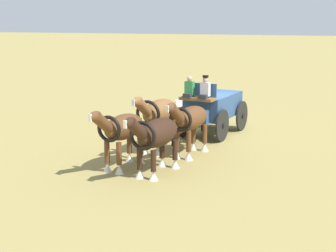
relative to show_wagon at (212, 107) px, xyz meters
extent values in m
plane|color=#9E8C4C|center=(-0.17, 0.03, -1.23)|extent=(220.00, 220.00, 0.00)
cube|color=#2D4C7A|center=(-0.17, 0.03, 0.03)|extent=(3.22, 2.13, 0.99)
cube|color=brown|center=(1.54, -0.31, 0.57)|extent=(0.83, 1.50, 0.12)
cube|color=#2D4C7A|center=(1.93, -0.39, -0.11)|extent=(0.48, 1.29, 0.60)
cube|color=#2D4C7A|center=(1.24, -0.25, 0.90)|extent=(0.34, 1.41, 0.55)
cube|color=black|center=(-0.17, 0.03, -0.56)|extent=(3.24, 0.80, 0.16)
cylinder|color=black|center=(1.17, 0.67, -0.56)|extent=(1.32, 0.34, 1.33)
cylinder|color=black|center=(1.17, 0.67, -0.56)|extent=(0.23, 0.22, 0.20)
cylinder|color=black|center=(0.83, -1.07, -0.56)|extent=(1.32, 0.34, 1.33)
cylinder|color=black|center=(0.83, -1.07, -0.56)|extent=(0.23, 0.22, 0.20)
cylinder|color=black|center=(-1.16, 1.14, -0.56)|extent=(1.32, 0.34, 1.33)
cylinder|color=black|center=(-1.16, 1.14, -0.56)|extent=(0.23, 0.22, 0.20)
cylinder|color=black|center=(-1.50, -0.61, -0.56)|extent=(1.32, 0.34, 1.33)
cylinder|color=black|center=(-1.50, -0.61, -0.56)|extent=(0.23, 0.22, 0.20)
cylinder|color=brown|center=(2.57, -0.51, -0.51)|extent=(2.57, 0.61, 0.10)
cube|color=#2D2D33|center=(1.72, 0.01, 0.71)|extent=(0.46, 0.39, 0.16)
cube|color=silver|center=(1.60, 0.03, 0.98)|extent=(0.31, 0.40, 0.55)
sphere|color=tan|center=(1.60, 0.03, 1.37)|extent=(0.22, 0.22, 0.22)
cylinder|color=black|center=(1.60, 0.03, 1.50)|extent=(0.24, 0.24, 0.08)
cube|color=#2D2D33|center=(1.59, -0.67, 0.71)|extent=(0.46, 0.39, 0.16)
cube|color=#338C4C|center=(1.47, -0.65, 0.98)|extent=(0.31, 0.40, 0.55)
sphere|color=tan|center=(1.47, -0.65, 1.37)|extent=(0.22, 0.22, 0.22)
ellipsoid|color=brown|center=(3.58, -0.05, 0.18)|extent=(2.16, 1.24, 0.85)
cylinder|color=brown|center=(4.32, 0.04, -0.55)|extent=(0.18, 0.18, 0.73)
cone|color=silver|center=(4.32, 0.04, -1.07)|extent=(0.30, 0.30, 0.31)
cylinder|color=brown|center=(4.23, -0.42, -0.55)|extent=(0.18, 0.18, 0.73)
cone|color=silver|center=(4.23, -0.42, -1.07)|extent=(0.30, 0.30, 0.31)
cylinder|color=brown|center=(2.92, 0.32, -0.55)|extent=(0.18, 0.18, 0.73)
cone|color=silver|center=(2.92, 0.32, -1.07)|extent=(0.30, 0.30, 0.31)
cylinder|color=brown|center=(2.83, -0.14, -0.55)|extent=(0.18, 0.18, 0.73)
cone|color=silver|center=(2.83, -0.14, -1.07)|extent=(0.30, 0.30, 0.31)
cylinder|color=brown|center=(4.84, -0.30, 0.57)|extent=(1.00, 0.54, 0.81)
ellipsoid|color=brown|center=(5.20, -0.38, 0.82)|extent=(0.64, 0.37, 0.32)
cube|color=silver|center=(5.47, -0.43, 0.82)|extent=(0.08, 0.11, 0.24)
torus|color=black|center=(4.47, -0.23, 0.28)|extent=(0.29, 0.89, 0.89)
cylinder|color=black|center=(2.53, 0.16, -0.12)|extent=(0.14, 0.14, 0.80)
ellipsoid|color=brown|center=(3.32, -1.33, 0.28)|extent=(2.28, 1.37, 0.97)
cylinder|color=brown|center=(4.10, -1.21, -0.51)|extent=(0.18, 0.18, 0.77)
cone|color=silver|center=(4.10, -1.21, -1.06)|extent=(0.30, 0.30, 0.33)
cylinder|color=brown|center=(4.00, -1.74, -0.51)|extent=(0.18, 0.18, 0.77)
cone|color=silver|center=(4.00, -1.74, -1.06)|extent=(0.30, 0.30, 0.33)
cylinder|color=brown|center=(2.64, -0.92, -0.51)|extent=(0.18, 0.18, 0.77)
cone|color=silver|center=(2.64, -0.92, -1.06)|extent=(0.30, 0.30, 0.33)
cylinder|color=brown|center=(2.54, -1.44, -0.51)|extent=(0.18, 0.18, 0.77)
cone|color=silver|center=(2.54, -1.44, -1.06)|extent=(0.30, 0.30, 0.33)
cylinder|color=brown|center=(4.62, -1.59, 0.69)|extent=(1.00, 0.54, 0.81)
ellipsoid|color=brown|center=(4.98, -1.66, 0.95)|extent=(0.64, 0.37, 0.32)
cube|color=silver|center=(5.26, -1.72, 0.95)|extent=(0.08, 0.11, 0.24)
torus|color=black|center=(4.26, -1.52, 0.38)|extent=(0.31, 1.00, 1.00)
cylinder|color=black|center=(2.23, -1.11, -0.02)|extent=(0.14, 0.14, 0.80)
ellipsoid|color=#331E14|center=(6.13, -0.56, 0.14)|extent=(2.31, 1.32, 0.91)
cylinder|color=#331E14|center=(6.92, -0.47, -0.59)|extent=(0.18, 0.18, 0.68)
cone|color=silver|center=(6.92, -0.47, -1.08)|extent=(0.30, 0.30, 0.29)
cylinder|color=#331E14|center=(6.82, -0.96, -0.59)|extent=(0.18, 0.18, 0.68)
cone|color=silver|center=(6.82, -0.96, -1.08)|extent=(0.30, 0.30, 0.29)
cylinder|color=#331E14|center=(5.43, -0.17, -0.59)|extent=(0.18, 0.18, 0.68)
cone|color=silver|center=(5.43, -0.17, -1.08)|extent=(0.30, 0.30, 0.29)
cylinder|color=#331E14|center=(5.33, -0.66, -0.59)|extent=(0.18, 0.18, 0.68)
cone|color=silver|center=(5.33, -0.66, -1.08)|extent=(0.30, 0.30, 0.29)
cylinder|color=#331E14|center=(7.45, -0.83, 0.53)|extent=(1.00, 0.54, 0.81)
ellipsoid|color=#331E14|center=(7.81, -0.90, 0.79)|extent=(0.64, 0.37, 0.32)
cube|color=silver|center=(8.08, -0.95, 0.79)|extent=(0.08, 0.11, 0.24)
torus|color=black|center=(7.09, -0.76, 0.24)|extent=(0.30, 0.95, 0.94)
cylinder|color=black|center=(5.01, -0.34, -0.16)|extent=(0.14, 0.14, 0.80)
ellipsoid|color=brown|center=(5.87, -1.84, 0.21)|extent=(2.14, 1.23, 0.85)
cylinder|color=brown|center=(6.61, -1.75, -0.53)|extent=(0.18, 0.18, 0.75)
cone|color=silver|center=(6.61, -1.75, -1.06)|extent=(0.30, 0.30, 0.32)
cylinder|color=brown|center=(6.51, -2.21, -0.53)|extent=(0.18, 0.18, 0.75)
cone|color=silver|center=(6.51, -2.21, -1.06)|extent=(0.30, 0.30, 0.32)
cylinder|color=brown|center=(5.23, -1.47, -0.53)|extent=(0.18, 0.18, 0.75)
cone|color=silver|center=(5.23, -1.47, -1.06)|extent=(0.30, 0.30, 0.32)
cylinder|color=brown|center=(5.14, -1.93, -0.53)|extent=(0.18, 0.18, 0.75)
cone|color=silver|center=(5.14, -1.93, -1.06)|extent=(0.30, 0.30, 0.32)
cylinder|color=brown|center=(7.12, -2.09, 0.60)|extent=(1.00, 0.54, 0.81)
ellipsoid|color=brown|center=(7.48, -2.16, 0.85)|extent=(0.64, 0.37, 0.32)
cube|color=silver|center=(7.75, -2.21, 0.85)|extent=(0.08, 0.11, 0.24)
torus|color=black|center=(6.76, -2.02, 0.31)|extent=(0.29, 0.89, 0.89)
cylinder|color=black|center=(4.84, -1.63, -0.09)|extent=(0.14, 0.14, 0.80)
cube|color=silver|center=(-3.47, -2.13, -0.68)|extent=(3.20, 0.12, 1.10)
camera|label=1|loc=(22.19, 4.43, 3.95)|focal=56.56mm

